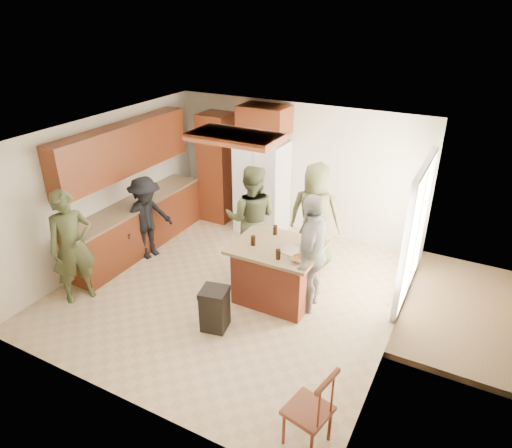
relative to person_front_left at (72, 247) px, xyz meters
The scene contains 12 objects.
person_front_left is the anchor object (origin of this frame).
person_behind_left 2.80m from the person_front_left, 46.79° to the left, with size 0.89×0.55×1.83m, color #393E24.
person_behind_right 3.85m from the person_front_left, 43.44° to the left, with size 0.89×0.58×1.82m, color #3F4126.
person_side_right 3.52m from the person_front_left, 23.89° to the left, with size 1.07×0.55×1.82m, color #999991.
person_counter 1.51m from the person_front_left, 84.94° to the left, with size 0.97×0.45×1.50m, color black.
left_cabinetry 1.68m from the person_front_left, 99.22° to the left, with size 0.64×3.00×2.30m.
back_wall_units 3.55m from the person_front_left, 79.47° to the left, with size 1.80×0.60×2.45m.
refrigerator 3.66m from the person_front_left, 67.10° to the left, with size 0.90×0.76×1.80m.
kitchen_island 3.05m from the person_front_left, 26.87° to the left, with size 1.28×1.03×0.93m.
island_items 3.20m from the person_front_left, 23.71° to the left, with size 0.93×0.74×0.15m.
trash_bin 2.34m from the person_front_left, ahead, with size 0.43×0.43×0.63m.
spindle_chair 4.19m from the person_front_left, 10.94° to the right, with size 0.50×0.50×0.99m.
Camera 1 is at (3.16, -5.18, 4.18)m, focal length 32.00 mm.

